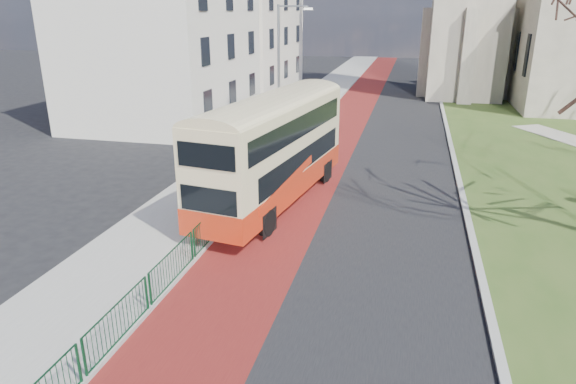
% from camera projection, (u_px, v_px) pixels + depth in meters
% --- Properties ---
extents(ground, '(160.00, 160.00, 0.00)m').
position_uv_depth(ground, '(273.00, 286.00, 15.39)').
color(ground, black).
rests_on(ground, ground).
extents(road_carriageway, '(9.00, 120.00, 0.01)m').
position_uv_depth(road_carriageway, '(376.00, 137.00, 33.37)').
color(road_carriageway, black).
rests_on(road_carriageway, ground).
extents(bus_lane, '(3.40, 120.00, 0.01)m').
position_uv_depth(bus_lane, '(335.00, 135.00, 33.96)').
color(bus_lane, '#591414').
rests_on(bus_lane, ground).
extents(pavement_west, '(4.00, 120.00, 0.12)m').
position_uv_depth(pavement_west, '(279.00, 131.00, 34.79)').
color(pavement_west, gray).
rests_on(pavement_west, ground).
extents(kerb_west, '(0.25, 120.00, 0.13)m').
position_uv_depth(kerb_west, '(308.00, 132.00, 34.34)').
color(kerb_west, '#999993').
rests_on(kerb_west, ground).
extents(kerb_east, '(0.25, 80.00, 0.13)m').
position_uv_depth(kerb_east, '(448.00, 133.00, 34.16)').
color(kerb_east, '#999993').
rests_on(kerb_east, ground).
extents(pedestrian_railing, '(0.07, 24.00, 1.12)m').
position_uv_depth(pedestrian_railing, '(226.00, 212.00, 19.52)').
color(pedestrian_railing, '#0D3D21').
rests_on(pedestrian_railing, ground).
extents(street_block_near, '(10.30, 14.30, 13.00)m').
position_uv_depth(street_block_near, '(164.00, 29.00, 36.46)').
color(street_block_near, beige).
rests_on(street_block_near, ground).
extents(street_block_far, '(10.30, 16.30, 11.50)m').
position_uv_depth(street_block_far, '(237.00, 32.00, 51.36)').
color(street_block_far, beige).
rests_on(street_block_far, ground).
extents(streetlamp, '(2.13, 0.18, 8.00)m').
position_uv_depth(streetlamp, '(281.00, 66.00, 31.29)').
color(streetlamp, gray).
rests_on(streetlamp, pavement_west).
extents(bus, '(4.02, 10.85, 4.43)m').
position_uv_depth(bus, '(274.00, 145.00, 21.17)').
color(bus, '#B12810').
rests_on(bus, ground).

